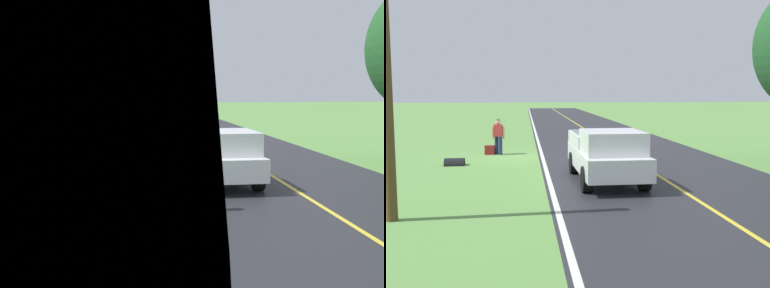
{
  "view_description": "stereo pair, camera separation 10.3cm",
  "coord_description": "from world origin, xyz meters",
  "views": [
    {
      "loc": [
        -0.11,
        21.65,
        3.08
      ],
      "look_at": [
        -1.72,
        8.67,
        1.58
      ],
      "focal_mm": 43.76,
      "sensor_mm": 36.0,
      "label": 1
    },
    {
      "loc": [
        -0.21,
        21.66,
        3.08
      ],
      "look_at": [
        -1.72,
        8.67,
        1.58
      ],
      "focal_mm": 43.76,
      "sensor_mm": 36.0,
      "label": 2
    }
  ],
  "objects": [
    {
      "name": "suitcase_carried",
      "position": [
        1.45,
        -1.06,
        0.23
      ],
      "size": [
        0.48,
        0.24,
        0.45
      ],
      "primitive_type": "cube",
      "rotation": [
        0.0,
        0.0,
        1.48
      ],
      "color": "maroon",
      "rests_on": "ground"
    },
    {
      "name": "pickup_truck_passing",
      "position": [
        -2.97,
        6.38,
        0.97
      ],
      "size": [
        2.15,
        5.42,
        1.82
      ],
      "color": "silver",
      "rests_on": "ground"
    },
    {
      "name": "hitchhiker_walking",
      "position": [
        1.02,
        -1.1,
        0.98
      ],
      "size": [
        0.62,
        0.53,
        1.75
      ],
      "color": "navy",
      "rests_on": "ground"
    },
    {
      "name": "lane_centre_line",
      "position": [
        -5.06,
        0.0,
        0.01
      ],
      "size": [
        0.14,
        117.6,
        0.0
      ],
      "primitive_type": "cube",
      "color": "gold",
      "rests_on": "ground"
    },
    {
      "name": "lane_edge_line",
      "position": [
        -1.05,
        0.0,
        0.01
      ],
      "size": [
        0.16,
        117.6,
        0.0
      ],
      "primitive_type": "cube",
      "color": "silver",
      "rests_on": "ground"
    },
    {
      "name": "ground_plane",
      "position": [
        0.0,
        0.0,
        0.0
      ],
      "size": [
        200.0,
        200.0,
        0.0
      ],
      "primitive_type": "plane",
      "color": "#609347"
    },
    {
      "name": "road_surface",
      "position": [
        -5.06,
        0.0,
        0.0
      ],
      "size": [
        8.37,
        120.0,
        0.0
      ],
      "primitive_type": "cube",
      "color": "#28282D",
      "rests_on": "ground"
    },
    {
      "name": "drainage_culvert",
      "position": [
        2.66,
        2.07,
        0.0
      ],
      "size": [
        0.8,
        0.6,
        0.6
      ],
      "primitive_type": "cylinder",
      "rotation": [
        0.0,
        1.57,
        0.0
      ],
      "color": "black",
      "rests_on": "ground"
    }
  ]
}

